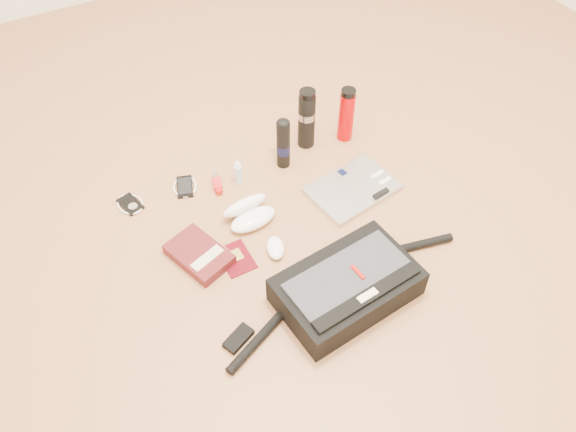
{
  "coord_description": "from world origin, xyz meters",
  "views": [
    {
      "loc": [
        -0.61,
        -0.97,
        1.49
      ],
      "look_at": [
        -0.01,
        0.13,
        0.06
      ],
      "focal_mm": 35.0,
      "sensor_mm": 36.0,
      "label": 1
    }
  ],
  "objects_px": {
    "laptop": "(353,189)",
    "thermos_red": "(346,115)",
    "messenger_bag": "(347,287)",
    "thermos_black": "(307,118)",
    "book": "(200,254)"
  },
  "relations": [
    {
      "from": "messenger_bag",
      "to": "thermos_red",
      "type": "height_order",
      "value": "thermos_red"
    },
    {
      "from": "thermos_black",
      "to": "book",
      "type": "bearing_deg",
      "value": -151.63
    },
    {
      "from": "laptop",
      "to": "book",
      "type": "bearing_deg",
      "value": 173.08
    },
    {
      "from": "messenger_bag",
      "to": "thermos_red",
      "type": "relative_size",
      "value": 3.81
    },
    {
      "from": "messenger_bag",
      "to": "thermos_black",
      "type": "distance_m",
      "value": 0.73
    },
    {
      "from": "messenger_bag",
      "to": "thermos_black",
      "type": "relative_size",
      "value": 3.46
    },
    {
      "from": "messenger_bag",
      "to": "thermos_black",
      "type": "xyz_separation_m",
      "value": [
        0.25,
        0.68,
        0.07
      ]
    },
    {
      "from": "laptop",
      "to": "thermos_black",
      "type": "height_order",
      "value": "thermos_black"
    },
    {
      "from": "book",
      "to": "thermos_red",
      "type": "bearing_deg",
      "value": 1.88
    },
    {
      "from": "laptop",
      "to": "thermos_red",
      "type": "bearing_deg",
      "value": 55.25
    },
    {
      "from": "messenger_bag",
      "to": "thermos_red",
      "type": "xyz_separation_m",
      "value": [
        0.41,
        0.64,
        0.06
      ]
    },
    {
      "from": "book",
      "to": "thermos_black",
      "type": "distance_m",
      "value": 0.68
    },
    {
      "from": "laptop",
      "to": "thermos_red",
      "type": "distance_m",
      "value": 0.32
    },
    {
      "from": "laptop",
      "to": "thermos_red",
      "type": "relative_size",
      "value": 1.47
    },
    {
      "from": "laptop",
      "to": "book",
      "type": "distance_m",
      "value": 0.61
    }
  ]
}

